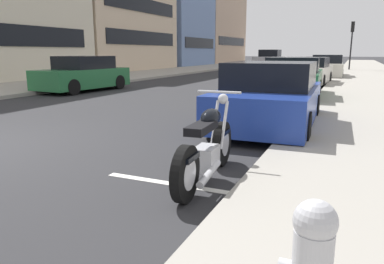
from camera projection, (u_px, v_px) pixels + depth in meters
sidewalk_near_curb at (381, 93)px, 14.20m from camera, size 120.00×4.40×0.14m
sidewalk_far_curb at (79, 81)px, 19.99m from camera, size 120.00×5.00×0.14m
parking_stall_stripe at (183, 185)px, 4.61m from camera, size 0.12×2.20×0.01m
parked_motorcycle at (207, 148)px, 4.72m from camera, size 2.12×0.62×1.12m
parked_car_mid_block at (270, 97)px, 8.04m from camera, size 4.27×2.05×1.43m
parked_car_far_down_curb at (293, 80)px, 12.94m from camera, size 4.13×2.06×1.46m
parked_car_near_corner at (309, 72)px, 18.38m from camera, size 4.24×2.03×1.38m
parked_car_at_intersection at (327, 67)px, 23.49m from camera, size 4.73×2.11×1.46m
crossing_truck at (277, 60)px, 35.83m from camera, size 2.13×4.93×1.84m
car_opposite_curb at (83, 75)px, 15.61m from camera, size 4.31×2.09×1.47m
fire_hydrant at (312, 260)px, 2.01m from camera, size 0.24×0.36×0.75m
traffic_signal_near_corner at (352, 35)px, 30.94m from camera, size 0.36×0.28×3.98m
townhouse_far_uphill at (155, 14)px, 42.42m from camera, size 9.73×11.31×11.75m
townhouse_behind_pole at (194, 14)px, 52.98m from camera, size 13.75×11.81×13.86m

